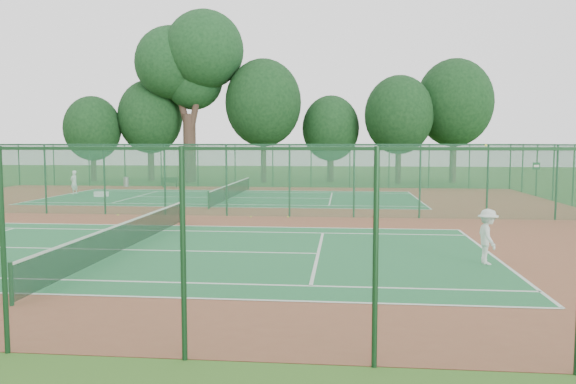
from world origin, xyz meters
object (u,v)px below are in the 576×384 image
(player_far, at_px, (74,182))
(kit_bag, at_px, (101,194))
(player_near, at_px, (488,237))
(trash_bin, at_px, (126,182))
(big_tree, at_px, (190,62))
(bench, at_px, (170,182))

(player_far, relative_size, kit_bag, 1.82)
(player_near, xyz_separation_m, trash_bin, (-21.85, 27.49, -0.43))
(player_far, height_order, big_tree, big_tree)
(kit_bag, bearing_deg, big_tree, 78.40)
(player_near, relative_size, big_tree, 0.11)
(player_far, xyz_separation_m, big_tree, (4.74, 13.13, 10.02))
(bench, bearing_deg, player_far, -132.90)
(player_far, height_order, kit_bag, player_far)
(player_far, relative_size, big_tree, 0.11)
(kit_bag, bearing_deg, bench, 72.67)
(trash_bin, xyz_separation_m, kit_bag, (1.75, -8.66, -0.22))
(player_far, xyz_separation_m, kit_bag, (2.66, -1.60, -0.66))
(bench, bearing_deg, big_tree, 81.72)
(bench, relative_size, kit_bag, 1.48)
(bench, bearing_deg, kit_bag, -111.61)
(bench, bearing_deg, player_near, -64.18)
(trash_bin, relative_size, bench, 0.59)
(player_near, relative_size, trash_bin, 2.06)
(trash_bin, xyz_separation_m, bench, (3.77, -0.38, 0.02))
(trash_bin, relative_size, big_tree, 0.05)
(kit_bag, distance_m, big_tree, 18.31)
(trash_bin, height_order, big_tree, big_tree)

